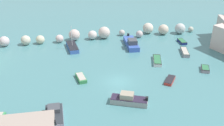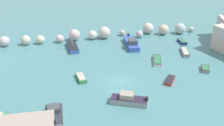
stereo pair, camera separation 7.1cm
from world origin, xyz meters
TOP-DOWN VIEW (x-y plane):
  - cove_water at (0.00, 0.00)m, footprint 160.00×160.00m
  - rock_breakwater at (1.91, 19.02)m, footprint 42.43×4.09m
  - moored_boat_0 at (7.92, -1.49)m, footprint 2.62×3.03m
  - moored_boat_1 at (-9.80, -7.40)m, footprint 2.18×4.35m
  - moored_boat_2 at (8.41, 5.58)m, footprint 2.57×4.55m
  - moored_boat_3 at (15.19, 0.88)m, footprint 2.14×2.69m
  - moored_boat_4 at (-6.00, 14.52)m, footprint 2.25×5.57m
  - moored_boat_5 at (16.63, 13.18)m, footprint 1.23×2.79m
  - moored_boat_6 at (14.85, 8.03)m, footprint 2.26×4.41m
  - moored_boat_7 at (-5.56, 1.91)m, footprint 1.65×3.15m
  - moored_boat_8 at (5.79, 13.54)m, footprint 2.53×6.99m
  - moored_boat_9 at (0.16, -5.94)m, footprint 5.27×3.47m

SIDE VIEW (x-z plane):
  - cove_water at x=0.00m, z-range 0.00..0.00m
  - moored_boat_0 at x=7.92m, z-range 0.00..0.45m
  - moored_boat_5 at x=16.63m, z-range 0.01..0.56m
  - moored_boat_3 at x=15.19m, z-range 0.01..0.57m
  - moored_boat_2 at x=8.41m, z-range 0.01..0.57m
  - moored_boat_7 at x=-5.56m, z-range -0.01..0.60m
  - moored_boat_6 at x=14.85m, z-range 0.01..0.59m
  - moored_boat_4 at x=-6.00m, z-range -1.96..2.78m
  - moored_boat_1 at x=-9.80m, z-range -0.18..1.27m
  - moored_boat_9 at x=0.16m, z-range -0.20..1.36m
  - moored_boat_8 at x=5.79m, z-range -0.28..1.57m
  - rock_breakwater at x=1.91m, z-range -0.19..2.37m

